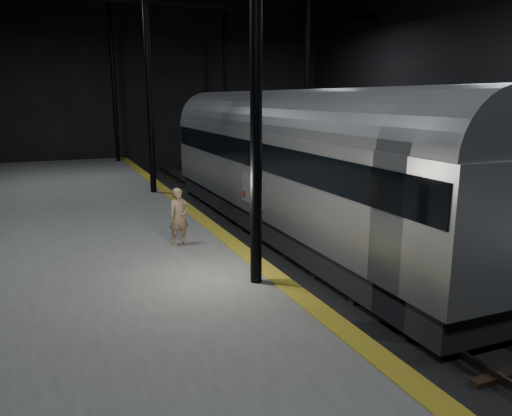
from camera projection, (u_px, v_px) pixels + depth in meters
ground at (315, 254)px, 16.69m from camera, size 44.00×44.00×0.00m
platform_left at (78, 269)px, 13.79m from camera, size 9.00×43.80×1.00m
platform_right at (485, 219)px, 19.38m from camera, size 9.00×43.80×1.00m
tactile_strip at (223, 235)px, 15.26m from camera, size 0.50×43.80×0.01m
track at (315, 252)px, 16.68m from camera, size 2.40×43.00×0.24m
train at (285, 159)px, 18.22m from camera, size 2.96×19.74×5.28m
woman at (179, 217)px, 14.15m from camera, size 0.67×0.51×1.65m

